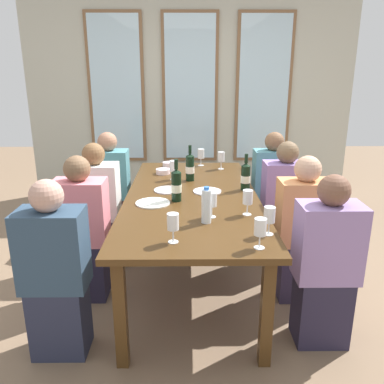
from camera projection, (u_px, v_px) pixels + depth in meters
name	position (u px, v px, depth m)	size (l,w,h in m)	color
ground_plane	(192.00, 278.00, 3.33)	(12.00, 12.00, 0.00)	#7C634B
back_wall_with_windows	(190.00, 89.00, 5.10)	(4.23, 0.10, 2.90)	#B6B6A4
dining_table	(192.00, 203.00, 3.13)	(1.03, 2.23, 0.74)	#462D14
white_plate_0	(207.00, 191.00, 3.17)	(0.23, 0.23, 0.01)	white
white_plate_1	(168.00, 190.00, 3.20)	(0.22, 0.22, 0.01)	white
white_plate_2	(153.00, 203.00, 2.89)	(0.25, 0.25, 0.01)	white
wine_bottle_0	(190.00, 167.00, 3.47)	(0.08, 0.08, 0.32)	black
wine_bottle_1	(176.00, 185.00, 2.92)	(0.08, 0.08, 0.32)	black
wine_bottle_2	(246.00, 176.00, 3.20)	(0.08, 0.08, 0.30)	black
tasting_bowl_0	(168.00, 164.00, 3.99)	(0.12, 0.12, 0.05)	white
tasting_bowl_1	(163.00, 171.00, 3.72)	(0.13, 0.13, 0.05)	white
water_bottle	(206.00, 206.00, 2.50)	(0.06, 0.06, 0.24)	white
wine_glass_0	(201.00, 154.00, 4.01)	(0.07, 0.07, 0.17)	white
wine_glass_1	(212.00, 200.00, 2.59)	(0.07, 0.07, 0.17)	white
wine_glass_2	(260.00, 228.00, 2.13)	(0.07, 0.07, 0.17)	white
wine_glass_3	(173.00, 167.00, 3.49)	(0.07, 0.07, 0.17)	white
wine_glass_4	(269.00, 215.00, 2.31)	(0.07, 0.07, 0.17)	white
wine_glass_5	(221.00, 157.00, 3.87)	(0.07, 0.07, 0.17)	white
wine_glass_6	(173.00, 223.00, 2.21)	(0.07, 0.07, 0.17)	white
wine_glass_7	(248.00, 198.00, 2.64)	(0.07, 0.07, 0.17)	white
seated_person_0	(83.00, 233.00, 2.91)	(0.38, 0.24, 1.11)	#252136
seated_person_1	(302.00, 233.00, 2.91)	(0.38, 0.24, 1.11)	#342B40
seated_person_2	(98.00, 210.00, 3.40)	(0.38, 0.24, 1.11)	#3A3242
seated_person_3	(284.00, 207.00, 3.46)	(0.38, 0.24, 1.11)	#312232
seated_person_4	(55.00, 275.00, 2.31)	(0.38, 0.24, 1.11)	#272B42
seated_person_5	(326.00, 266.00, 2.41)	(0.38, 0.24, 1.11)	#272339
seated_person_6	(110.00, 190.00, 3.96)	(0.38, 0.24, 1.11)	#382933
seated_person_7	(272.00, 190.00, 3.97)	(0.38, 0.24, 1.11)	#352740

